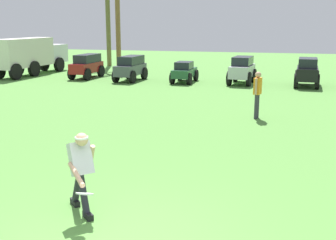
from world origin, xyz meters
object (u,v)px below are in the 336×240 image
at_px(frisbee_thrower, 81,168).
at_px(teammate_near_sideline, 257,91).
at_px(parked_car_slot_c, 184,72).
at_px(frisbee_in_flight, 85,194).
at_px(parked_car_slot_a, 87,65).
at_px(box_truck, 31,54).
at_px(palm_tree_far_left, 107,6).
at_px(parked_car_slot_d, 242,69).
at_px(parked_car_slot_e, 307,71).
at_px(parked_car_slot_b, 131,67).
at_px(palm_tree_left_of_centre, 117,10).

distance_m(frisbee_thrower, teammate_near_sideline, 8.39).
bearing_deg(parked_car_slot_c, frisbee_in_flight, -82.85).
bearing_deg(frisbee_in_flight, parked_car_slot_a, 115.05).
bearing_deg(teammate_near_sideline, parked_car_slot_c, 118.21).
xyz_separation_m(box_truck, palm_tree_far_left, (2.50, 6.12, 3.02)).
xyz_separation_m(teammate_near_sideline, parked_car_slot_c, (-4.16, 7.75, -0.38)).
bearing_deg(box_truck, palm_tree_far_left, 67.80).
xyz_separation_m(parked_car_slot_d, parked_car_slot_e, (3.20, -0.10, 0.00)).
bearing_deg(teammate_near_sideline, parked_car_slot_b, 132.98).
distance_m(frisbee_thrower, parked_car_slot_c, 15.87).
bearing_deg(frisbee_in_flight, parked_car_slot_c, 97.15).
distance_m(parked_car_slot_b, parked_car_slot_c, 2.98).
bearing_deg(frisbee_thrower, box_truck, 124.25).
bearing_deg(frisbee_in_flight, palm_tree_far_left, 111.47).
bearing_deg(parked_car_slot_d, palm_tree_far_left, 146.24).
relative_size(frisbee_in_flight, teammate_near_sideline, 0.18).
relative_size(frisbee_thrower, frisbee_in_flight, 5.19).
xyz_separation_m(frisbee_thrower, box_truck, (-11.35, 16.67, 0.43)).
distance_m(parked_car_slot_a, parked_car_slot_e, 11.97).
bearing_deg(palm_tree_left_of_centre, box_truck, -129.19).
bearing_deg(parked_car_slot_a, parked_car_slot_d, -0.71).
distance_m(parked_car_slot_d, parked_car_slot_e, 3.20).
relative_size(parked_car_slot_a, parked_car_slot_b, 1.00).
bearing_deg(teammate_near_sideline, frisbee_in_flight, -103.69).
bearing_deg(palm_tree_left_of_centre, parked_car_slot_b, -63.06).
xyz_separation_m(box_truck, palm_tree_left_of_centre, (3.80, 4.66, 2.68)).
xyz_separation_m(teammate_near_sideline, parked_car_slot_a, (-9.92, 8.09, -0.22)).
height_order(parked_car_slot_e, box_truck, box_truck).
height_order(parked_car_slot_d, palm_tree_left_of_centre, palm_tree_left_of_centre).
height_order(parked_car_slot_a, palm_tree_far_left, palm_tree_far_left).
relative_size(parked_car_slot_b, palm_tree_far_left, 0.34).
relative_size(parked_car_slot_b, palm_tree_left_of_centre, 0.38).
relative_size(parked_car_slot_e, palm_tree_far_left, 0.33).
bearing_deg(frisbee_in_flight, palm_tree_left_of_centre, 109.80).
bearing_deg(box_truck, parked_car_slot_b, -8.51).
height_order(parked_car_slot_d, box_truck, box_truck).
bearing_deg(parked_car_slot_b, parked_car_slot_c, 1.97).
relative_size(frisbee_in_flight, parked_car_slot_c, 0.12).
xyz_separation_m(frisbee_in_flight, parked_car_slot_d, (0.95, 16.62, 0.10)).
bearing_deg(parked_car_slot_d, parked_car_slot_b, -176.81).
height_order(teammate_near_sideline, box_truck, box_truck).
distance_m(parked_car_slot_c, parked_car_slot_d, 3.02).
distance_m(box_truck, palm_tree_left_of_centre, 6.58).
height_order(parked_car_slot_b, parked_car_slot_e, parked_car_slot_e).
distance_m(frisbee_thrower, frisbee_in_flight, 0.72).
bearing_deg(parked_car_slot_d, parked_car_slot_a, 179.29).
xyz_separation_m(parked_car_slot_b, palm_tree_left_of_centre, (-2.88, 5.66, 3.19)).
distance_m(teammate_near_sideline, palm_tree_left_of_centre, 16.92).
distance_m(parked_car_slot_a, parked_car_slot_c, 5.78).
xyz_separation_m(frisbee_in_flight, teammate_near_sideline, (2.10, 8.64, 0.30)).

